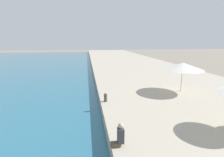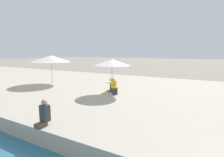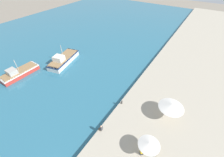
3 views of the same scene
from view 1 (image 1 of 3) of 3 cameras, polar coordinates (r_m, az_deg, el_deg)
quay_promenade at (r=36.74m, az=5.88°, el=4.72°), size 16.00×90.00×0.73m
cafe_umbrella_white at (r=16.47m, az=22.09°, el=3.71°), size 3.55×3.55×2.60m
person_at_quay at (r=7.97m, az=2.50°, el=-18.20°), size 0.57×0.36×1.06m
mooring_bollard at (r=13.16m, az=-2.12°, el=-6.10°), size 0.26×0.26×0.65m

